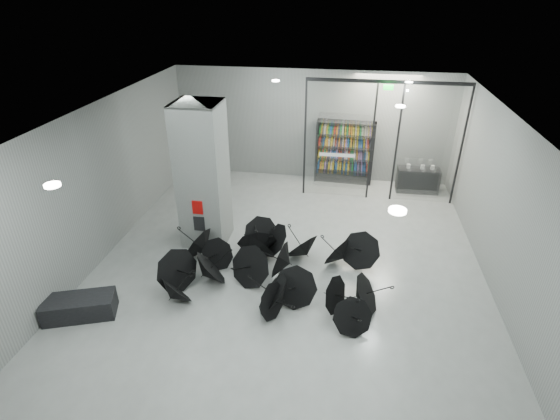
% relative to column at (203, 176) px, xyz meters
% --- Properties ---
extents(room, '(14.00, 14.02, 4.01)m').
position_rel_column_xyz_m(room, '(2.50, -2.00, 0.84)').
color(room, gray).
rests_on(room, ground).
extents(column, '(1.20, 1.20, 4.00)m').
position_rel_column_xyz_m(column, '(0.00, 0.00, 0.00)').
color(column, slate).
rests_on(column, ground).
extents(fire_cabinet, '(0.28, 0.04, 0.38)m').
position_rel_column_xyz_m(fire_cabinet, '(0.00, -0.62, -0.65)').
color(fire_cabinet, '#A50A07').
rests_on(fire_cabinet, column).
extents(info_panel, '(0.30, 0.03, 0.42)m').
position_rel_column_xyz_m(info_panel, '(0.00, -0.62, -1.15)').
color(info_panel, black).
rests_on(info_panel, column).
extents(exit_sign, '(0.30, 0.06, 0.15)m').
position_rel_column_xyz_m(exit_sign, '(4.90, 3.30, 1.82)').
color(exit_sign, '#0CE533').
rests_on(exit_sign, room).
extents(glass_partition, '(5.06, 0.08, 4.00)m').
position_rel_column_xyz_m(glass_partition, '(4.89, 3.50, 0.18)').
color(glass_partition, silver).
rests_on(glass_partition, ground).
extents(bench, '(1.65, 1.12, 0.49)m').
position_rel_column_xyz_m(bench, '(-1.83, -3.60, -1.76)').
color(bench, black).
rests_on(bench, ground).
extents(bookshelf, '(2.10, 0.53, 2.29)m').
position_rel_column_xyz_m(bookshelf, '(3.74, 4.75, -0.85)').
color(bookshelf, black).
rests_on(bookshelf, ground).
extents(shop_counter, '(1.45, 0.60, 0.86)m').
position_rel_column_xyz_m(shop_counter, '(6.37, 4.28, -1.57)').
color(shop_counter, black).
rests_on(shop_counter, ground).
extents(umbrella_cluster, '(5.90, 4.08, 1.32)m').
position_rel_column_xyz_m(umbrella_cluster, '(2.11, -1.59, -1.69)').
color(umbrella_cluster, black).
rests_on(umbrella_cluster, ground).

